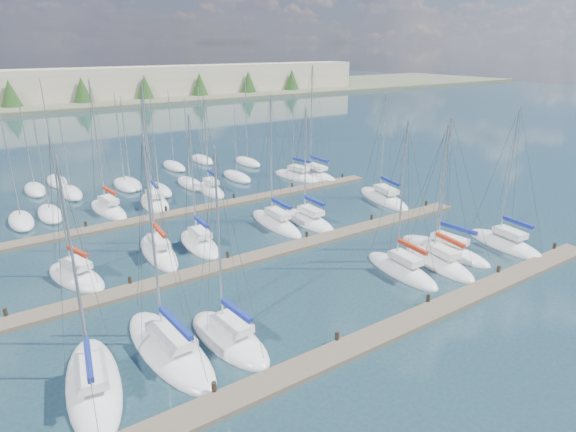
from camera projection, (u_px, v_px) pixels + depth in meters
ground at (124, 158)px, 75.24m from camera, size 400.00×400.00×0.00m
dock_near at (395, 328)px, 29.97m from camera, size 44.00×1.93×1.10m
dock_mid at (275, 252)px, 40.89m from camera, size 44.00×1.93×1.10m
dock_far at (205, 208)px, 51.80m from camera, size 44.00×1.93×1.10m
sailboat_n at (108, 209)px, 51.20m from camera, size 3.30×8.12×14.28m
sailboat_k at (276, 223)px, 47.34m from camera, size 2.75×8.80×13.25m
sailboat_o at (155, 203)px, 53.41m from camera, size 3.56×7.69×13.98m
sailboat_e at (439, 263)px, 38.77m from camera, size 3.32×7.67×12.02m
sailboat_f at (444, 250)px, 41.15m from camera, size 3.29×8.66×12.18m
sailboat_c at (229, 338)px, 28.88m from camera, size 3.39×7.62×12.52m
sailboat_h at (76, 277)px, 36.49m from camera, size 4.41×7.27×11.72m
sailboat_p at (211, 190)px, 58.02m from camera, size 2.86×7.01×11.89m
sailboat_b at (169, 348)px, 27.92m from camera, size 3.64×9.98×13.32m
sailboat_r at (314, 175)px, 64.84m from camera, size 2.76×9.31×15.02m
sailboat_i at (159, 252)px, 40.78m from camera, size 3.01×8.43×13.56m
sailboat_m at (383, 198)px, 54.93m from camera, size 4.76×9.50×12.61m
sailboat_g at (505, 244)px, 42.49m from camera, size 3.56×7.86×12.81m
sailboat_a at (93, 385)px, 24.95m from camera, size 4.15×9.35×12.85m
sailboat_d at (401, 270)px, 37.55m from camera, size 2.90×7.65×12.45m
sailboat_l at (308, 221)px, 47.98m from camera, size 2.64×7.87×12.03m
sailboat_j at (200, 244)px, 42.48m from camera, size 2.89×7.21×12.13m
sailboat_q at (296, 176)px, 64.03m from camera, size 3.97×8.15×11.45m
distant_boats at (126, 184)px, 60.19m from camera, size 36.93×20.75×13.30m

